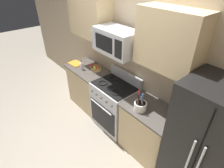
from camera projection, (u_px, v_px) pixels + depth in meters
name	position (u px, v px, depth m)	size (l,w,h in m)	color
ground_plane	(87.00, 141.00, 3.29)	(16.00, 16.00, 0.00)	gray
wall_back	(131.00, 60.00, 3.14)	(8.00, 0.10, 2.60)	tan
counter_left	(89.00, 87.00, 3.95)	(0.93, 0.59, 0.91)	tan
range_oven	(115.00, 105.00, 3.39)	(0.76, 0.63, 1.09)	#B2B5BA
counter_right	(148.00, 131.00, 2.89)	(0.83, 0.59, 0.91)	tan
refrigerator	(207.00, 150.00, 2.12)	(0.83, 0.70, 1.72)	black
microwave	(117.00, 41.00, 2.74)	(0.71, 0.44, 0.38)	#B2B5BA
upper_cabinets_left	(90.00, 16.00, 3.24)	(0.92, 0.34, 0.74)	tan
upper_cabinets_right	(169.00, 41.00, 2.17)	(0.82, 0.34, 0.74)	tan
utensil_crock	(140.00, 106.00, 2.60)	(0.18, 0.18, 0.32)	white
fruit_basket	(96.00, 68.00, 3.62)	(0.21, 0.21, 0.10)	tan
apple_loose	(92.00, 65.00, 3.74)	(0.07, 0.07, 0.07)	red
cutting_board	(76.00, 63.00, 3.87)	(0.29, 0.22, 0.02)	orange
bottle_vinegar	(82.00, 65.00, 3.63)	(0.07, 0.07, 0.19)	silver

